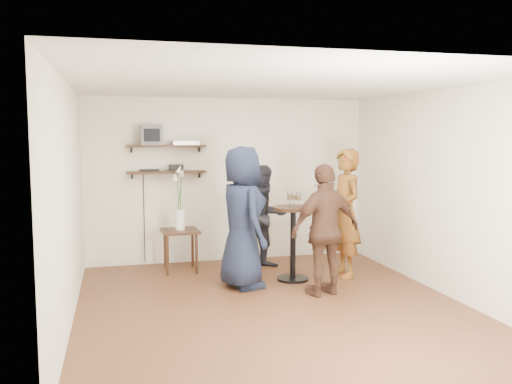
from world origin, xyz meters
TOP-DOWN VIEW (x-y plane):
  - room at (0.00, 0.00)m, footprint 4.58×5.08m
  - shelf_upper at (-1.00, 2.38)m, footprint 1.20×0.25m
  - shelf_lower at (-1.00, 2.38)m, footprint 1.20×0.25m
  - crt_monitor at (-1.22, 2.38)m, footprint 0.32×0.30m
  - dvd_deck at (-0.71, 2.38)m, footprint 0.40×0.24m
  - radio at (-0.85, 2.38)m, footprint 0.22×0.10m
  - power_strip at (-1.26, 2.42)m, footprint 0.30×0.05m
  - side_table at (-0.86, 1.92)m, footprint 0.56×0.56m
  - vase_lilies at (-0.86, 1.92)m, footprint 0.19×0.20m
  - drinks_table at (0.60, 1.04)m, footprint 0.57×0.57m
  - wine_glass_fl at (0.54, 1.01)m, footprint 0.07×0.07m
  - wine_glass_fr at (0.67, 1.00)m, footprint 0.07×0.07m
  - wine_glass_bl at (0.58, 1.11)m, footprint 0.07×0.07m
  - wine_glass_br at (0.63, 1.05)m, footprint 0.07×0.07m
  - person_plaid at (1.38, 1.05)m, footprint 0.45×0.67m
  - person_dark at (0.40, 1.79)m, footprint 0.89×0.77m
  - person_navy at (-0.16, 0.88)m, footprint 0.77×1.02m
  - person_brown at (0.78, 0.28)m, footprint 1.04×0.62m

SIDE VIEW (x-z plane):
  - side_table at x=-0.86m, z-range 0.21..0.84m
  - drinks_table at x=0.60m, z-range 0.15..1.18m
  - person_dark at x=0.40m, z-range 0.00..1.57m
  - person_brown at x=0.78m, z-range 0.00..1.66m
  - person_plaid at x=1.38m, z-range 0.00..1.83m
  - vase_lilies at x=-0.86m, z-range 0.45..1.42m
  - person_navy at x=-0.16m, z-range 0.00..1.88m
  - wine_glass_fr at x=0.67m, z-range 1.07..1.27m
  - wine_glass_br at x=0.63m, z-range 1.07..1.28m
  - wine_glass_bl at x=0.58m, z-range 1.07..1.29m
  - wine_glass_fl at x=0.54m, z-range 1.07..1.30m
  - room at x=0.00m, z-range -0.04..2.64m
  - shelf_lower at x=-1.00m, z-range 1.43..1.47m
  - power_strip at x=-1.26m, z-range 1.47..1.50m
  - radio at x=-0.85m, z-range 1.47..1.57m
  - shelf_upper at x=-1.00m, z-range 1.83..1.87m
  - dvd_deck at x=-0.71m, z-range 1.87..1.93m
  - crt_monitor at x=-1.22m, z-range 1.87..2.17m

